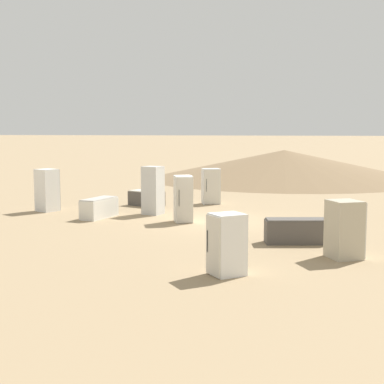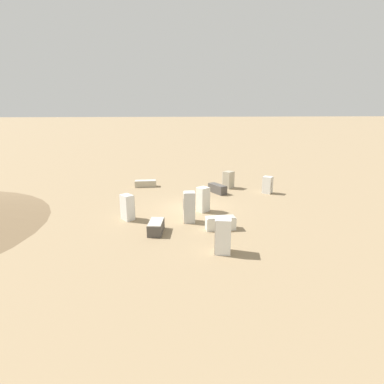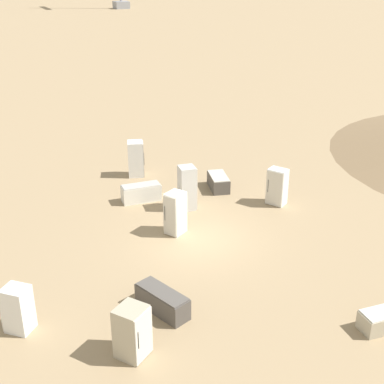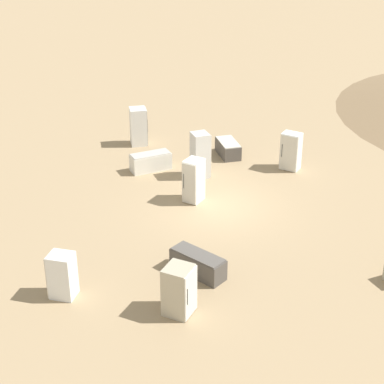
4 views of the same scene
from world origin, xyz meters
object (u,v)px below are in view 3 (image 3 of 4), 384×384
object	(u,v)px
discarded_fridge_1	(162,301)
discarded_fridge_2	(18,309)
discarded_fridge_7	(136,159)
discarded_fridge_8	(277,187)
discarded_fridge_3	(218,182)
discarded_fridge_0	(141,193)
discarded_fridge_9	(132,332)
discarded_fridge_6	(175,213)
discarded_fridge_5	(187,188)

from	to	relation	value
discarded_fridge_1	discarded_fridge_2	bearing A→B (deg)	146.78
discarded_fridge_7	discarded_fridge_8	size ratio (longest dim) A/B	1.08
discarded_fridge_2	discarded_fridge_3	world-z (taller)	discarded_fridge_2
discarded_fridge_0	discarded_fridge_9	xyz separation A→B (m)	(9.38, -3.62, 0.38)
discarded_fridge_3	discarded_fridge_2	bearing A→B (deg)	48.13
discarded_fridge_7	discarded_fridge_8	bearing A→B (deg)	56.52
discarded_fridge_6	discarded_fridge_7	world-z (taller)	discarded_fridge_7
discarded_fridge_5	discarded_fridge_6	distance (m)	2.25
discarded_fridge_0	discarded_fridge_7	size ratio (longest dim) A/B	1.00
discarded_fridge_1	discarded_fridge_3	bearing A→B (deg)	32.10
discarded_fridge_9	discarded_fridge_7	bearing A→B (deg)	-145.10
discarded_fridge_7	discarded_fridge_6	bearing A→B (deg)	12.95
discarded_fridge_3	discarded_fridge_6	xyz separation A→B (m)	(3.13, -3.52, 0.52)
discarded_fridge_6	discarded_fridge_2	bearing A→B (deg)	88.42
discarded_fridge_0	discarded_fridge_9	size ratio (longest dim) A/B	1.16
discarded_fridge_2	discarded_fridge_9	world-z (taller)	discarded_fridge_9
discarded_fridge_0	discarded_fridge_1	size ratio (longest dim) A/B	0.90
discarded_fridge_2	discarded_fridge_9	size ratio (longest dim) A/B	0.94
discarded_fridge_1	discarded_fridge_9	bearing A→B (deg)	-154.91
discarded_fridge_5	discarded_fridge_2	bearing A→B (deg)	-47.42
discarded_fridge_8	discarded_fridge_9	bearing A→B (deg)	95.89
discarded_fridge_5	discarded_fridge_6	world-z (taller)	discarded_fridge_5
discarded_fridge_3	discarded_fridge_1	bearing A→B (deg)	66.69
discarded_fridge_8	discarded_fridge_9	distance (m)	11.06
discarded_fridge_1	discarded_fridge_7	bearing A→B (deg)	54.41
discarded_fridge_9	discarded_fridge_0	bearing A→B (deg)	-146.44
discarded_fridge_8	discarded_fridge_7	bearing A→B (deg)	7.58
discarded_fridge_3	discarded_fridge_7	bearing A→B (deg)	-32.88
discarded_fridge_6	discarded_fridge_3	bearing A→B (deg)	-78.80
discarded_fridge_3	discarded_fridge_7	world-z (taller)	discarded_fridge_7
discarded_fridge_5	discarded_fridge_8	xyz separation A→B (m)	(1.21, 3.74, -0.15)
discarded_fridge_2	discarded_fridge_7	xyz separation A→B (m)	(-9.86, 7.06, 0.16)
discarded_fridge_1	discarded_fridge_3	world-z (taller)	discarded_fridge_1
discarded_fridge_3	discarded_fridge_6	size ratio (longest dim) A/B	0.99
discarded_fridge_1	discarded_fridge_7	xyz separation A→B (m)	(-10.81, 2.96, 0.51)
discarded_fridge_3	discarded_fridge_7	size ratio (longest dim) A/B	0.96
discarded_fridge_1	discarded_fridge_6	world-z (taller)	discarded_fridge_6
discarded_fridge_6	discarded_fridge_9	xyz separation A→B (m)	(5.98, -3.82, -0.09)
discarded_fridge_3	discarded_fridge_5	world-z (taller)	discarded_fridge_5
discarded_fridge_0	discarded_fridge_1	distance (m)	8.19
discarded_fridge_0	discarded_fridge_3	world-z (taller)	discarded_fridge_0
discarded_fridge_2	discarded_fridge_9	xyz separation A→B (m)	(2.42, 2.65, 0.04)
discarded_fridge_2	discarded_fridge_8	distance (m)	12.28
discarded_fridge_7	discarded_fridge_1	bearing A→B (deg)	3.01
discarded_fridge_1	discarded_fridge_5	xyz separation A→B (m)	(-6.32, 3.70, 0.60)
discarded_fridge_3	discarded_fridge_9	distance (m)	11.71
discarded_fridge_3	discarded_fridge_8	world-z (taller)	discarded_fridge_8
discarded_fridge_8	discarded_fridge_2	bearing A→B (deg)	79.22
discarded_fridge_1	discarded_fridge_5	size ratio (longest dim) A/B	1.02
discarded_fridge_2	discarded_fridge_6	xyz separation A→B (m)	(-3.57, 6.47, 0.14)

